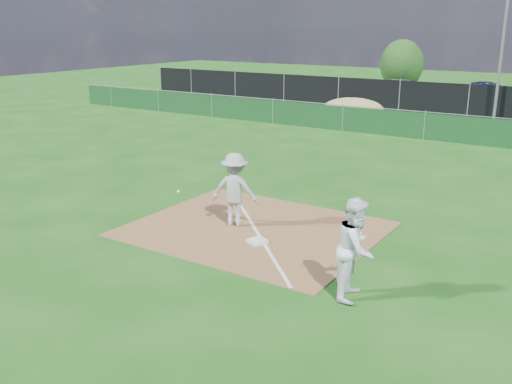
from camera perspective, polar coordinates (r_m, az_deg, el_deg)
ground at (r=22.37m, az=12.59°, el=3.06°), size 90.00×90.00×0.00m
infield_dirt at (r=14.59m, az=-0.12°, el=-3.71°), size 6.00×5.00×0.02m
foul_line at (r=14.58m, az=-0.12°, el=-3.65°), size 5.01×5.01×0.01m
green_fence at (r=26.91m, az=16.49°, el=6.31°), size 44.00×0.05×1.20m
dirt_mound at (r=31.86m, az=9.68°, el=8.22°), size 3.38×2.60×1.17m
black_fence at (r=34.54m, az=20.47°, el=8.58°), size 46.00×0.04×1.80m
parking_lot at (r=39.51m, az=22.02°, el=7.99°), size 46.00×9.00×0.01m
light_pole at (r=33.72m, az=23.43°, el=13.42°), size 0.16×0.16×8.00m
first_base at (r=13.66m, az=0.15°, el=-4.93°), size 0.50×0.50×0.08m
play_at_first at (r=14.56m, az=-2.13°, el=0.23°), size 2.63×1.03×1.91m
runner at (r=10.92m, az=9.98°, el=-5.58°), size 0.91×1.08×1.98m
car_left at (r=41.11m, az=14.49°, el=9.99°), size 4.68×3.12×1.48m
car_mid at (r=39.28m, az=22.47°, el=9.00°), size 4.74×2.59×1.48m
tree_left at (r=46.51m, az=14.36°, el=12.27°), size 3.30×3.30×3.91m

